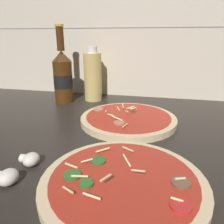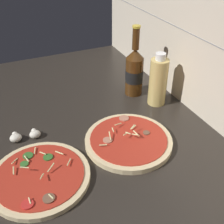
{
  "view_description": "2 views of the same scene",
  "coord_description": "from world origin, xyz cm",
  "px_view_note": "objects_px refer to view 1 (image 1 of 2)",
  "views": [
    {
      "loc": [
        9.45,
        -45.57,
        26.72
      ],
      "look_at": [
        -3.44,
        11.76,
        6.33
      ],
      "focal_mm": 35.0,
      "sensor_mm": 36.0,
      "label": 1
    },
    {
      "loc": [
        62.24,
        -18.76,
        62.23
      ],
      "look_at": [
        -8.35,
        12.86,
        9.37
      ],
      "focal_mm": 45.0,
      "sensor_mm": 36.0,
      "label": 2
    }
  ],
  "objects_px": {
    "pizza_far": "(128,119)",
    "mushroom_right": "(30,159)",
    "beer_bottle": "(63,76)",
    "pizza_near": "(123,182)",
    "mushroom_left": "(7,177)",
    "oil_bottle": "(93,76)"
  },
  "relations": [
    {
      "from": "pizza_far",
      "to": "mushroom_right",
      "type": "xyz_separation_m",
      "value": [
        -0.15,
        -0.27,
        0.0
      ]
    },
    {
      "from": "beer_bottle",
      "to": "mushroom_right",
      "type": "relative_size",
      "value": 7.34
    },
    {
      "from": "pizza_near",
      "to": "mushroom_right",
      "type": "xyz_separation_m",
      "value": [
        -0.19,
        0.02,
        0.0
      ]
    },
    {
      "from": "pizza_far",
      "to": "mushroom_left",
      "type": "xyz_separation_m",
      "value": [
        -0.16,
        -0.33,
        0.0
      ]
    },
    {
      "from": "pizza_near",
      "to": "beer_bottle",
      "type": "bearing_deg",
      "value": 124.38
    },
    {
      "from": "mushroom_right",
      "to": "beer_bottle",
      "type": "bearing_deg",
      "value": 105.89
    },
    {
      "from": "mushroom_right",
      "to": "oil_bottle",
      "type": "bearing_deg",
      "value": 92.31
    },
    {
      "from": "pizza_far",
      "to": "mushroom_right",
      "type": "relative_size",
      "value": 7.3
    },
    {
      "from": "mushroom_right",
      "to": "pizza_far",
      "type": "bearing_deg",
      "value": 60.3
    },
    {
      "from": "pizza_far",
      "to": "beer_bottle",
      "type": "distance_m",
      "value": 0.33
    },
    {
      "from": "pizza_near",
      "to": "pizza_far",
      "type": "xyz_separation_m",
      "value": [
        -0.04,
        0.29,
        0.0
      ]
    },
    {
      "from": "pizza_near",
      "to": "mushroom_left",
      "type": "distance_m",
      "value": 0.2
    },
    {
      "from": "pizza_near",
      "to": "mushroom_right",
      "type": "relative_size",
      "value": 7.28
    },
    {
      "from": "pizza_far",
      "to": "oil_bottle",
      "type": "bearing_deg",
      "value": 129.46
    },
    {
      "from": "oil_bottle",
      "to": "mushroom_right",
      "type": "relative_size",
      "value": 5.38
    },
    {
      "from": "oil_bottle",
      "to": "mushroom_right",
      "type": "bearing_deg",
      "value": -87.69
    },
    {
      "from": "pizza_near",
      "to": "beer_bottle",
      "type": "xyz_separation_m",
      "value": [
        -0.31,
        0.46,
        0.09
      ]
    },
    {
      "from": "pizza_near",
      "to": "mushroom_left",
      "type": "height_order",
      "value": "pizza_near"
    },
    {
      "from": "oil_bottle",
      "to": "mushroom_left",
      "type": "height_order",
      "value": "oil_bottle"
    },
    {
      "from": "oil_bottle",
      "to": "mushroom_left",
      "type": "bearing_deg",
      "value": -88.57
    },
    {
      "from": "pizza_near",
      "to": "pizza_far",
      "type": "bearing_deg",
      "value": 97.05
    },
    {
      "from": "pizza_far",
      "to": "beer_bottle",
      "type": "height_order",
      "value": "beer_bottle"
    }
  ]
}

